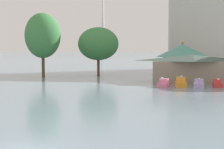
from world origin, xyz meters
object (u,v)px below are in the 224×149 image
(pedal_boat_red, at_px, (217,84))
(shoreline_tree_tall_left, at_px, (43,36))
(pedal_boat_lavender, at_px, (199,84))
(green_roof_pavilion, at_px, (183,57))
(pedal_boat_pink, at_px, (164,84))
(background_building_block, at_px, (224,20))
(pedal_boat_orange, at_px, (181,83))
(boathouse, at_px, (192,68))
(shoreline_tree_mid, at_px, (98,44))

(pedal_boat_red, relative_size, shoreline_tree_tall_left, 0.20)
(pedal_boat_lavender, xyz_separation_m, green_roof_pavilion, (-0.88, 23.72, 3.54))
(pedal_boat_pink, bearing_deg, background_building_block, 175.23)
(pedal_boat_orange, bearing_deg, pedal_boat_lavender, 71.52)
(pedal_boat_orange, height_order, boathouse, boathouse)
(background_building_block, bearing_deg, shoreline_tree_mid, -143.05)
(boathouse, bearing_deg, pedal_boat_orange, -108.14)
(pedal_boat_orange, distance_m, background_building_block, 45.56)
(background_building_block, bearing_deg, pedal_boat_orange, -108.62)
(boathouse, xyz_separation_m, green_roof_pavilion, (-0.60, 15.72, 1.55))
(pedal_boat_pink, xyz_separation_m, shoreline_tree_tall_left, (-24.35, 14.08, 8.04))
(pedal_boat_lavender, bearing_deg, background_building_block, 171.42)
(pedal_boat_red, xyz_separation_m, shoreline_tree_tall_left, (-32.48, 12.72, 8.08))
(pedal_boat_red, bearing_deg, boathouse, -151.26)
(pedal_boat_pink, bearing_deg, boathouse, 165.25)
(pedal_boat_orange, relative_size, background_building_block, 0.10)
(pedal_boat_lavender, distance_m, background_building_block, 45.67)
(pedal_boat_red, bearing_deg, shoreline_tree_mid, -126.03)
(pedal_boat_lavender, height_order, green_roof_pavilion, green_roof_pavilion)
(pedal_boat_pink, relative_size, boathouse, 0.18)
(pedal_boat_red, xyz_separation_m, shoreline_tree_mid, (-21.97, 18.15, 6.49))
(pedal_boat_red, distance_m, shoreline_tree_mid, 29.23)
(pedal_boat_pink, bearing_deg, green_roof_pavilion, -173.77)
(pedal_boat_orange, distance_m, pedal_boat_red, 5.53)
(shoreline_tree_tall_left, bearing_deg, pedal_boat_pink, -30.05)
(pedal_boat_orange, xyz_separation_m, shoreline_tree_mid, (-16.45, 18.50, 6.38))
(pedal_boat_red, relative_size, background_building_block, 0.09)
(pedal_boat_red, relative_size, green_roof_pavilion, 0.23)
(boathouse, bearing_deg, shoreline_tree_tall_left, 168.51)
(green_roof_pavilion, distance_m, shoreline_tree_mid, 18.92)
(pedal_boat_pink, distance_m, background_building_block, 47.35)
(boathouse, height_order, background_building_block, background_building_block)
(pedal_boat_orange, xyz_separation_m, shoreline_tree_tall_left, (-26.96, 13.07, 7.97))
(pedal_boat_red, xyz_separation_m, boathouse, (-3.19, 6.77, 2.02))
(pedal_boat_pink, relative_size, shoreline_tree_mid, 0.24)
(pedal_boat_orange, relative_size, green_roof_pavilion, 0.25)
(pedal_boat_pink, xyz_separation_m, pedal_boat_red, (8.13, 1.36, -0.04))
(pedal_boat_pink, height_order, pedal_boat_orange, pedal_boat_orange)
(shoreline_tree_tall_left, bearing_deg, shoreline_tree_mid, 27.34)
(green_roof_pavilion, bearing_deg, pedal_boat_red, -80.45)
(shoreline_tree_tall_left, bearing_deg, background_building_block, 34.68)
(pedal_boat_pink, distance_m, shoreline_tree_tall_left, 29.25)
(pedal_boat_lavender, bearing_deg, boathouse, -171.53)
(shoreline_tree_mid, bearing_deg, pedal_boat_lavender, -45.46)
(pedal_boat_pink, distance_m, boathouse, 9.72)
(pedal_boat_red, xyz_separation_m, green_roof_pavilion, (-3.78, 22.49, 3.57))
(pedal_boat_orange, bearing_deg, background_building_block, 161.53)
(shoreline_tree_mid, relative_size, background_building_block, 0.35)
(boathouse, bearing_deg, green_roof_pavilion, 92.18)
(pedal_boat_pink, distance_m, pedal_boat_orange, 2.80)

